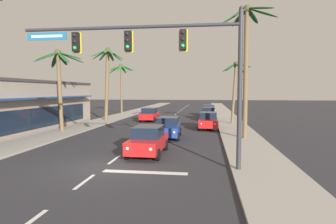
{
  "coord_description": "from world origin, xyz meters",
  "views": [
    {
      "loc": [
        5.03,
        -13.6,
        3.78
      ],
      "look_at": [
        2.13,
        8.0,
        2.2
      ],
      "focal_mm": 31.03,
      "sensor_mm": 36.0,
      "label": 1
    }
  ],
  "objects_px": {
    "traffic_signal_mast": "(165,55)",
    "palm_left_third": "(107,72)",
    "sedan_parked_mid_kerb": "(209,113)",
    "sedan_lead_at_stop_bar": "(148,140)",
    "palm_right_second": "(247,48)",
    "sedan_oncoming_far": "(150,114)",
    "storefront_strip_left": "(4,106)",
    "sedan_third_in_queue": "(168,127)",
    "palm_left_second": "(59,71)",
    "palm_left_farthest": "(121,75)",
    "sedan_parked_nearest_kerb": "(208,121)",
    "palm_right_third": "(235,77)",
    "sedan_parked_far_kerb": "(209,110)"
  },
  "relations": [
    {
      "from": "sedan_parked_mid_kerb",
      "to": "palm_left_farthest",
      "type": "relative_size",
      "value": 0.55
    },
    {
      "from": "traffic_signal_mast",
      "to": "palm_left_second",
      "type": "distance_m",
      "value": 15.89
    },
    {
      "from": "sedan_parked_far_kerb",
      "to": "palm_left_third",
      "type": "xyz_separation_m",
      "value": [
        -12.59,
        -9.2,
        5.31
      ]
    },
    {
      "from": "palm_right_second",
      "to": "sedan_parked_mid_kerb",
      "type": "bearing_deg",
      "value": 100.23
    },
    {
      "from": "palm_left_second",
      "to": "palm_left_farthest",
      "type": "xyz_separation_m",
      "value": [
        -0.36,
        20.36,
        0.73
      ]
    },
    {
      "from": "sedan_parked_far_kerb",
      "to": "palm_right_second",
      "type": "distance_m",
      "value": 22.25
    },
    {
      "from": "palm_left_farthest",
      "to": "sedan_oncoming_far",
      "type": "bearing_deg",
      "value": -55.64
    },
    {
      "from": "sedan_oncoming_far",
      "to": "palm_left_farthest",
      "type": "xyz_separation_m",
      "value": [
        -6.5,
        9.5,
        5.43
      ]
    },
    {
      "from": "palm_left_third",
      "to": "storefront_strip_left",
      "type": "bearing_deg",
      "value": -117.5
    },
    {
      "from": "palm_left_third",
      "to": "palm_right_third",
      "type": "distance_m",
      "value": 15.57
    },
    {
      "from": "sedan_lead_at_stop_bar",
      "to": "sedan_parked_far_kerb",
      "type": "xyz_separation_m",
      "value": [
        3.73,
        27.33,
        0.0
      ]
    },
    {
      "from": "sedan_parked_far_kerb",
      "to": "palm_right_second",
      "type": "bearing_deg",
      "value": -82.75
    },
    {
      "from": "traffic_signal_mast",
      "to": "sedan_parked_mid_kerb",
      "type": "distance_m",
      "value": 24.97
    },
    {
      "from": "sedan_parked_mid_kerb",
      "to": "sedan_oncoming_far",
      "type": "bearing_deg",
      "value": -161.81
    },
    {
      "from": "palm_right_third",
      "to": "palm_left_farthest",
      "type": "bearing_deg",
      "value": 144.43
    },
    {
      "from": "sedan_oncoming_far",
      "to": "palm_right_third",
      "type": "xyz_separation_m",
      "value": [
        10.25,
        -2.48,
        4.49
      ]
    },
    {
      "from": "palm_right_third",
      "to": "sedan_parked_far_kerb",
      "type": "bearing_deg",
      "value": 104.61
    },
    {
      "from": "traffic_signal_mast",
      "to": "sedan_parked_far_kerb",
      "type": "bearing_deg",
      "value": 85.83
    },
    {
      "from": "sedan_lead_at_stop_bar",
      "to": "palm_left_second",
      "type": "relative_size",
      "value": 0.59
    },
    {
      "from": "palm_left_farthest",
      "to": "storefront_strip_left",
      "type": "bearing_deg",
      "value": -101.83
    },
    {
      "from": "sedan_parked_far_kerb",
      "to": "storefront_strip_left",
      "type": "xyz_separation_m",
      "value": [
        -18.35,
        -20.26,
        1.54
      ]
    },
    {
      "from": "traffic_signal_mast",
      "to": "palm_left_third",
      "type": "xyz_separation_m",
      "value": [
        -10.36,
        21.32,
        0.7
      ]
    },
    {
      "from": "sedan_lead_at_stop_bar",
      "to": "sedan_parked_mid_kerb",
      "type": "distance_m",
      "value": 21.57
    },
    {
      "from": "palm_left_second",
      "to": "sedan_oncoming_far",
      "type": "bearing_deg",
      "value": 60.54
    },
    {
      "from": "sedan_lead_at_stop_bar",
      "to": "sedan_parked_nearest_kerb",
      "type": "bearing_deg",
      "value": 73.25
    },
    {
      "from": "palm_left_third",
      "to": "palm_right_third",
      "type": "relative_size",
      "value": 1.29
    },
    {
      "from": "palm_left_third",
      "to": "palm_right_third",
      "type": "xyz_separation_m",
      "value": [
        15.45,
        -1.77,
        -0.83
      ]
    },
    {
      "from": "traffic_signal_mast",
      "to": "palm_left_second",
      "type": "relative_size",
      "value": 1.41
    },
    {
      "from": "traffic_signal_mast",
      "to": "palm_left_second",
      "type": "xyz_separation_m",
      "value": [
        -11.3,
        11.17,
        0.09
      ]
    },
    {
      "from": "sedan_parked_far_kerb",
      "to": "storefront_strip_left",
      "type": "bearing_deg",
      "value": -132.16
    },
    {
      "from": "palm_left_third",
      "to": "storefront_strip_left",
      "type": "relative_size",
      "value": 0.4
    },
    {
      "from": "palm_left_second",
      "to": "storefront_strip_left",
      "type": "bearing_deg",
      "value": -169.28
    },
    {
      "from": "sedan_parked_mid_kerb",
      "to": "palm_left_second",
      "type": "bearing_deg",
      "value": -135.47
    },
    {
      "from": "sedan_third_in_queue",
      "to": "storefront_strip_left",
      "type": "height_order",
      "value": "storefront_strip_left"
    },
    {
      "from": "sedan_third_in_queue",
      "to": "palm_left_second",
      "type": "relative_size",
      "value": 0.6
    },
    {
      "from": "sedan_oncoming_far",
      "to": "traffic_signal_mast",
      "type": "bearing_deg",
      "value": -76.79
    },
    {
      "from": "sedan_lead_at_stop_bar",
      "to": "storefront_strip_left",
      "type": "bearing_deg",
      "value": 154.2
    },
    {
      "from": "palm_left_farthest",
      "to": "palm_right_third",
      "type": "height_order",
      "value": "palm_left_farthest"
    },
    {
      "from": "sedan_parked_nearest_kerb",
      "to": "storefront_strip_left",
      "type": "height_order",
      "value": "storefront_strip_left"
    },
    {
      "from": "sedan_parked_nearest_kerb",
      "to": "palm_right_third",
      "type": "height_order",
      "value": "palm_right_third"
    },
    {
      "from": "sedan_third_in_queue",
      "to": "sedan_parked_mid_kerb",
      "type": "xyz_separation_m",
      "value": [
        3.31,
        15.01,
        0.0
      ]
    },
    {
      "from": "palm_left_second",
      "to": "palm_left_farthest",
      "type": "bearing_deg",
      "value": 91.03
    },
    {
      "from": "traffic_signal_mast",
      "to": "palm_left_third",
      "type": "bearing_deg",
      "value": 115.92
    },
    {
      "from": "sedan_parked_far_kerb",
      "to": "sedan_parked_nearest_kerb",
      "type": "bearing_deg",
      "value": -90.35
    },
    {
      "from": "sedan_third_in_queue",
      "to": "sedan_parked_mid_kerb",
      "type": "distance_m",
      "value": 15.37
    },
    {
      "from": "storefront_strip_left",
      "to": "traffic_signal_mast",
      "type": "bearing_deg",
      "value": -32.46
    },
    {
      "from": "sedan_parked_far_kerb",
      "to": "palm_right_third",
      "type": "height_order",
      "value": "palm_right_third"
    },
    {
      "from": "sedan_parked_nearest_kerb",
      "to": "palm_left_farthest",
      "type": "xyz_separation_m",
      "value": [
        -13.8,
        16.26,
        5.43
      ]
    },
    {
      "from": "sedan_lead_at_stop_bar",
      "to": "sedan_third_in_queue",
      "type": "xyz_separation_m",
      "value": [
        0.39,
        6.25,
        0.0
      ]
    },
    {
      "from": "sedan_lead_at_stop_bar",
      "to": "palm_right_second",
      "type": "relative_size",
      "value": 0.44
    }
  ]
}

